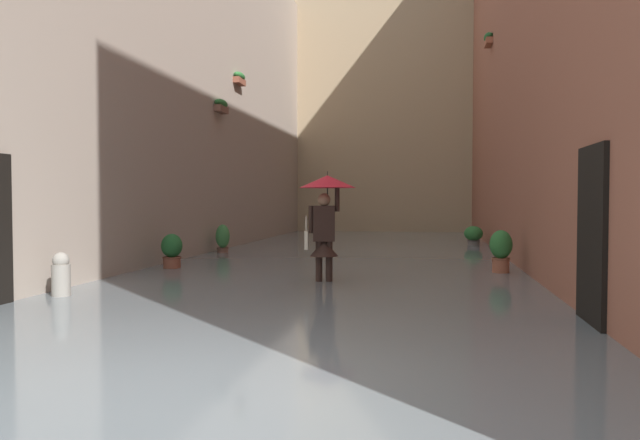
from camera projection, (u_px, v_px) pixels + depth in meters
The scene contains 10 objects.
ground_plane at pixel (351, 259), 15.49m from camera, with size 60.00×60.00×0.00m, color #605B56.
flood_water at pixel (351, 257), 15.49m from camera, with size 8.51×28.30×0.12m, color slate.
building_facade_right at pixel (177, 67), 16.14m from camera, with size 2.04×26.30×10.29m.
building_facade_far at pixel (384, 96), 27.12m from camera, with size 11.31×1.80×12.48m, color tan.
person_wading at pixel (326, 207), 10.45m from camera, with size 1.00×1.00×2.06m.
potted_plant_mid_right at pixel (172, 252), 12.52m from camera, with size 0.44×0.44×0.84m.
potted_plant_far_left at pixel (501, 251), 11.75m from camera, with size 0.44×0.44×0.96m.
potted_plant_mid_left at pixel (473, 236), 18.67m from camera, with size 0.58×0.58×0.72m.
potted_plant_near_right at pixel (223, 240), 16.14m from camera, with size 0.38×0.38×0.88m.
mooring_bollard at pixel (61, 278), 8.92m from camera, with size 0.27×0.27×0.78m.
Camera 1 is at (-1.94, 4.19, 1.58)m, focal length 33.48 mm.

